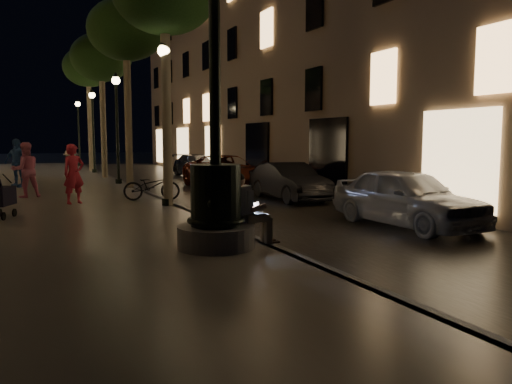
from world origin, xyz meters
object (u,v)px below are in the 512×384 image
lamp_curb_b (117,114)px  lamp_curb_c (93,120)px  pedestrian_pink (26,170)px  lamp_curb_d (78,124)px  fountain_lamppost (216,192)px  car_third (226,172)px  car_front (407,197)px  car_rear (196,166)px  tree_second (126,31)px  pedestrian_red (74,174)px  bicycle (152,186)px  lamp_curb_a (165,101)px  tree_third (101,59)px  car_second (289,182)px  stroller (0,196)px  pedestrian_white (71,170)px  pedestrian_blue (17,163)px  seated_man_laptop (247,207)px  tree_far (88,68)px

lamp_curb_b → lamp_curb_c: size_ratio=1.00×
pedestrian_pink → lamp_curb_d: bearing=-113.6°
fountain_lamppost → car_third: fountain_lamppost is taller
car_front → car_third: (-0.39, 11.01, -0.01)m
fountain_lamppost → car_rear: bearing=72.7°
tree_second → pedestrian_red: tree_second is taller
lamp_curb_d → car_third: lamp_curb_d is taller
lamp_curb_d → bicycle: (-0.10, -22.59, -2.57)m
lamp_curb_c → lamp_curb_d: (0.00, 8.00, 0.00)m
car_front → pedestrian_red: 9.62m
lamp_curb_d → car_rear: size_ratio=1.10×
lamp_curb_b → car_front: 13.95m
tree_second → car_rear: tree_second is taller
lamp_curb_a → lamp_curb_c: size_ratio=1.00×
tree_third → lamp_curb_a: 12.35m
lamp_curb_d → pedestrian_pink: lamp_curb_d is taller
fountain_lamppost → pedestrian_pink: size_ratio=2.82×
fountain_lamppost → car_second: 8.79m
stroller → car_second: bearing=33.2°
pedestrian_white → lamp_curb_b: bearing=163.2°
car_front → tree_second: bearing=110.9°
pedestrian_blue → bicycle: 7.74m
car_rear → stroller: bearing=-125.7°
car_second → lamp_curb_d: bearing=102.9°
seated_man_laptop → bicycle: 7.42m
tree_third → pedestrian_blue: size_ratio=3.66×
seated_man_laptop → lamp_curb_a: bearing=89.2°
lamp_curb_a → lamp_curb_d: same height
tree_third → fountain_lamppost: bearing=-92.2°
lamp_curb_a → car_third: 7.89m
car_rear → pedestrian_white: pedestrian_white is taller
fountain_lamppost → stroller: (-3.63, 5.32, -0.46)m
lamp_curb_a → car_rear: lamp_curb_a is taller
car_front → pedestrian_pink: pedestrian_pink is taller
lamp_curb_d → car_front: (4.69, -28.90, -2.51)m
lamp_curb_a → pedestrian_red: 3.59m
car_second → bicycle: 4.76m
tree_second → bicycle: tree_second is taller
stroller → pedestrian_red: 2.98m
lamp_curb_b → car_third: lamp_curb_b is taller
lamp_curb_a → bicycle: size_ratio=2.73×
tree_far → pedestrian_white: size_ratio=4.80×
fountain_lamppost → bicycle: size_ratio=2.95×
tree_second → tree_far: size_ratio=0.99×
tree_far → pedestrian_blue: tree_far is taller
lamp_curb_d → bicycle: lamp_curb_d is taller
car_rear → lamp_curb_a: bearing=-112.6°
lamp_curb_d → bicycle: 22.73m
tree_second → fountain_lamppost: bearing=-93.8°
lamp_curb_c → car_rear: size_ratio=1.10×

